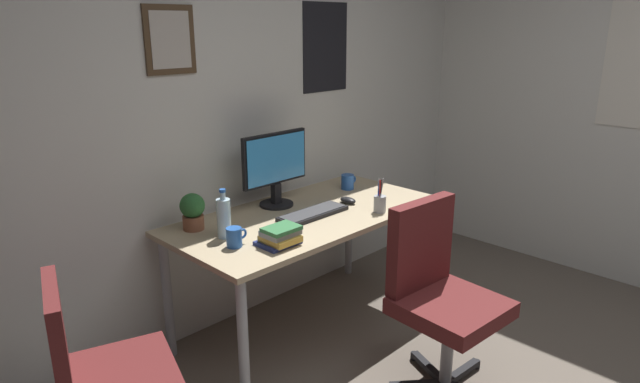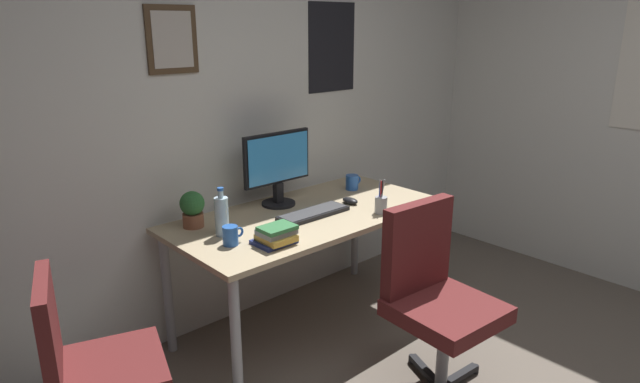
{
  "view_description": "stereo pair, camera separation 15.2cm",
  "coord_description": "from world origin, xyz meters",
  "px_view_note": "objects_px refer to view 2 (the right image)",
  "views": [
    {
      "loc": [
        -1.9,
        -0.43,
        1.76
      ],
      "look_at": [
        0.13,
        1.58,
        0.88
      ],
      "focal_mm": 30.67,
      "sensor_mm": 36.0,
      "label": 1
    },
    {
      "loc": [
        -1.79,
        -0.53,
        1.76
      ],
      "look_at": [
        0.13,
        1.58,
        0.88
      ],
      "focal_mm": 30.67,
      "sensor_mm": 36.0,
      "label": 2
    }
  ],
  "objects_px": {
    "monitor": "(277,166)",
    "coffee_mug_far": "(231,235)",
    "side_chair": "(90,362)",
    "keyboard": "(313,213)",
    "pen_cup": "(381,204)",
    "potted_plant": "(192,208)",
    "water_bottle": "(222,216)",
    "office_chair": "(434,292)",
    "coffee_mug_near": "(352,182)",
    "computer_mouse": "(350,201)",
    "book_stack_left": "(276,235)"
  },
  "relations": [
    {
      "from": "side_chair",
      "to": "computer_mouse",
      "type": "relative_size",
      "value": 7.95
    },
    {
      "from": "side_chair",
      "to": "coffee_mug_far",
      "type": "height_order",
      "value": "side_chair"
    },
    {
      "from": "keyboard",
      "to": "potted_plant",
      "type": "distance_m",
      "value": 0.67
    },
    {
      "from": "coffee_mug_near",
      "to": "coffee_mug_far",
      "type": "relative_size",
      "value": 1.05
    },
    {
      "from": "office_chair",
      "to": "computer_mouse",
      "type": "xyz_separation_m",
      "value": [
        0.22,
        0.79,
        0.22
      ]
    },
    {
      "from": "keyboard",
      "to": "coffee_mug_near",
      "type": "relative_size",
      "value": 3.59
    },
    {
      "from": "potted_plant",
      "to": "water_bottle",
      "type": "bearing_deg",
      "value": -76.85
    },
    {
      "from": "monitor",
      "to": "water_bottle",
      "type": "height_order",
      "value": "monitor"
    },
    {
      "from": "monitor",
      "to": "coffee_mug_near",
      "type": "relative_size",
      "value": 3.84
    },
    {
      "from": "keyboard",
      "to": "pen_cup",
      "type": "xyz_separation_m",
      "value": [
        0.31,
        -0.23,
        0.04
      ]
    },
    {
      "from": "coffee_mug_near",
      "to": "pen_cup",
      "type": "height_order",
      "value": "pen_cup"
    },
    {
      "from": "monitor",
      "to": "pen_cup",
      "type": "xyz_separation_m",
      "value": [
        0.34,
        -0.51,
        -0.19
      ]
    },
    {
      "from": "computer_mouse",
      "to": "office_chair",
      "type": "bearing_deg",
      "value": -105.78
    },
    {
      "from": "keyboard",
      "to": "potted_plant",
      "type": "bearing_deg",
      "value": 153.64
    },
    {
      "from": "coffee_mug_near",
      "to": "book_stack_left",
      "type": "xyz_separation_m",
      "value": [
        -0.93,
        -0.39,
        -0.0
      ]
    },
    {
      "from": "office_chair",
      "to": "side_chair",
      "type": "bearing_deg",
      "value": 157.63
    },
    {
      "from": "keyboard",
      "to": "monitor",
      "type": "bearing_deg",
      "value": 95.79
    },
    {
      "from": "book_stack_left",
      "to": "potted_plant",
      "type": "bearing_deg",
      "value": 110.49
    },
    {
      "from": "pen_cup",
      "to": "book_stack_left",
      "type": "relative_size",
      "value": 1.06
    },
    {
      "from": "water_bottle",
      "to": "book_stack_left",
      "type": "xyz_separation_m",
      "value": [
        0.13,
        -0.27,
        -0.06
      ]
    },
    {
      "from": "water_bottle",
      "to": "book_stack_left",
      "type": "height_order",
      "value": "water_bottle"
    },
    {
      "from": "coffee_mug_near",
      "to": "water_bottle",
      "type": "bearing_deg",
      "value": -173.63
    },
    {
      "from": "water_bottle",
      "to": "side_chair",
      "type": "bearing_deg",
      "value": -160.44
    },
    {
      "from": "office_chair",
      "to": "coffee_mug_far",
      "type": "bearing_deg",
      "value": 131.61
    },
    {
      "from": "side_chair",
      "to": "monitor",
      "type": "bearing_deg",
      "value": 20.11
    },
    {
      "from": "monitor",
      "to": "coffee_mug_far",
      "type": "xyz_separation_m",
      "value": [
        -0.55,
        -0.33,
        -0.19
      ]
    },
    {
      "from": "pen_cup",
      "to": "book_stack_left",
      "type": "height_order",
      "value": "pen_cup"
    },
    {
      "from": "office_chair",
      "to": "pen_cup",
      "type": "bearing_deg",
      "value": 67.33
    },
    {
      "from": "side_chair",
      "to": "water_bottle",
      "type": "relative_size",
      "value": 3.47
    },
    {
      "from": "water_bottle",
      "to": "coffee_mug_far",
      "type": "distance_m",
      "value": 0.15
    },
    {
      "from": "coffee_mug_far",
      "to": "pen_cup",
      "type": "distance_m",
      "value": 0.91
    },
    {
      "from": "side_chair",
      "to": "book_stack_left",
      "type": "bearing_deg",
      "value": 0.83
    },
    {
      "from": "potted_plant",
      "to": "pen_cup",
      "type": "bearing_deg",
      "value": -30.11
    },
    {
      "from": "keyboard",
      "to": "coffee_mug_near",
      "type": "xyz_separation_m",
      "value": [
        0.52,
        0.2,
        0.04
      ]
    },
    {
      "from": "office_chair",
      "to": "book_stack_left",
      "type": "relative_size",
      "value": 5.06
    },
    {
      "from": "coffee_mug_near",
      "to": "coffee_mug_far",
      "type": "height_order",
      "value": "same"
    },
    {
      "from": "monitor",
      "to": "office_chair",
      "type": "bearing_deg",
      "value": -84.41
    },
    {
      "from": "side_chair",
      "to": "potted_plant",
      "type": "height_order",
      "value": "potted_plant"
    },
    {
      "from": "coffee_mug_near",
      "to": "coffee_mug_far",
      "type": "bearing_deg",
      "value": -167.05
    },
    {
      "from": "computer_mouse",
      "to": "coffee_mug_near",
      "type": "distance_m",
      "value": 0.3
    },
    {
      "from": "coffee_mug_far",
      "to": "book_stack_left",
      "type": "xyz_separation_m",
      "value": [
        0.17,
        -0.14,
        -0.0
      ]
    },
    {
      "from": "monitor",
      "to": "computer_mouse",
      "type": "height_order",
      "value": "monitor"
    },
    {
      "from": "water_bottle",
      "to": "keyboard",
      "type": "bearing_deg",
      "value": -8.95
    },
    {
      "from": "water_bottle",
      "to": "pen_cup",
      "type": "distance_m",
      "value": 0.91
    },
    {
      "from": "coffee_mug_near",
      "to": "pen_cup",
      "type": "bearing_deg",
      "value": -115.91
    },
    {
      "from": "keyboard",
      "to": "book_stack_left",
      "type": "xyz_separation_m",
      "value": [
        -0.41,
        -0.19,
        0.03
      ]
    },
    {
      "from": "computer_mouse",
      "to": "monitor",
      "type": "bearing_deg",
      "value": 139.96
    },
    {
      "from": "water_bottle",
      "to": "coffee_mug_far",
      "type": "bearing_deg",
      "value": -105.62
    },
    {
      "from": "monitor",
      "to": "coffee_mug_far",
      "type": "bearing_deg",
      "value": -149.01
    },
    {
      "from": "side_chair",
      "to": "potted_plant",
      "type": "xyz_separation_m",
      "value": [
        0.76,
        0.49,
        0.33
      ]
    }
  ]
}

